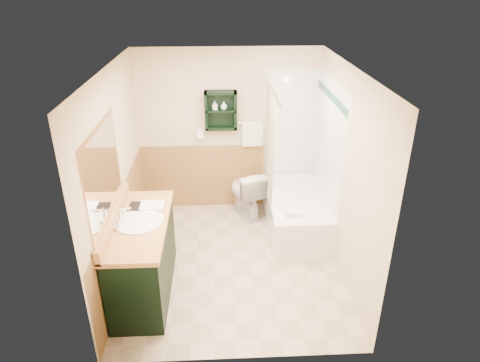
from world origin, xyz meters
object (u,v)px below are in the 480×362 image
Objects in this scene: hair_dryer at (200,134)px; toilet at (246,193)px; vanity at (143,258)px; wall_shelf at (221,111)px; vanity_book at (128,199)px; soap_bottle_b at (224,106)px; soap_bottle_a at (215,108)px; bathtub at (297,213)px.

hair_dryer is 0.33× the size of toilet.
toilet is at bearing 53.32° from vanity.
wall_shelf is 0.38× the size of vanity.
hair_dryer is at bearing 68.12° from vanity_book.
toilet is (1.24, 1.67, -0.10)m from vanity.
vanity is 2.40m from soap_bottle_b.
wall_shelf is 4.49× the size of soap_bottle_a.
soap_bottle_b reaches higher than bathtub.
hair_dryer is 0.45m from soap_bottle_a.
soap_bottle_b is at bearing 63.52° from vanity.
hair_dryer is 1.09m from toilet.
wall_shelf reaches higher than soap_bottle_a.
wall_shelf is 1.26m from toilet.
bathtub is 2.38m from vanity_book.
toilet is (0.35, -0.22, -1.19)m from wall_shelf.
soap_bottle_b reaches higher than vanity_book.
vanity is at bearing -116.48° from soap_bottle_b.
hair_dryer is 0.17× the size of vanity.
vanity is at bearing -59.24° from vanity_book.
wall_shelf reaches higher than vanity.
vanity_book is at bearing -157.51° from bathtub.
soap_bottle_b is at bearing 58.41° from vanity_book.
hair_dryer reaches higher than toilet.
wall_shelf is 2.36m from vanity.
soap_bottle_a reaches higher than vanity.
vanity is at bearing -113.36° from soap_bottle_a.
vanity_book is (-1.06, -1.57, -0.53)m from wall_shelf.
vanity_book is 1.94× the size of soap_bottle_b.
soap_bottle_a is at bearing 147.79° from bathtub.
vanity_book is 2.00m from soap_bottle_b.
hair_dryer is at bearing 175.24° from wall_shelf.
vanity is 11.73× the size of soap_bottle_a.
soap_bottle_a is 0.13m from soap_bottle_b.
hair_dryer is 1.96× the size of soap_bottle_a.
hair_dryer is at bearing -40.41° from toilet.
soap_bottle_b is (-0.98, 0.70, 1.34)m from bathtub.
hair_dryer is at bearing 151.24° from bathtub.
vanity_book reaches higher than bathtub.
soap_bottle_a reaches higher than vanity_book.
soap_bottle_b is at bearing -5.00° from hair_dryer.
soap_bottle_b reaches higher than toilet.
hair_dryer is at bearing 72.72° from vanity.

